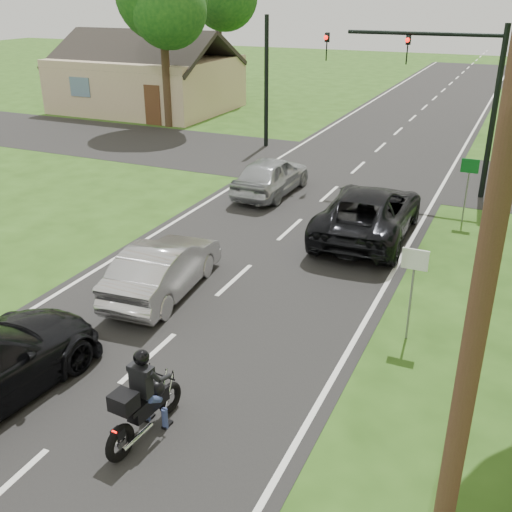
{
  "coord_description": "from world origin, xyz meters",
  "views": [
    {
      "loc": [
        6.36,
        -8.61,
        6.96
      ],
      "look_at": [
        1.08,
        3.0,
        1.3
      ],
      "focal_mm": 42.0,
      "sensor_mm": 36.0,
      "label": 1
    }
  ],
  "objects_px": {
    "motorcycle_rider": "(142,404)",
    "silver_sedan": "(164,268)",
    "silver_suv": "(271,175)",
    "dark_suv": "(369,212)",
    "sign_green": "(469,175)",
    "traffic_signal": "(443,78)",
    "utility_pole_near": "(501,185)",
    "sign_white": "(414,272)"
  },
  "relations": [
    {
      "from": "motorcycle_rider",
      "to": "silver_sedan",
      "type": "distance_m",
      "value": 5.31
    },
    {
      "from": "dark_suv",
      "to": "silver_sedan",
      "type": "xyz_separation_m",
      "value": [
        -3.64,
        -5.84,
        -0.1
      ]
    },
    {
      "from": "traffic_signal",
      "to": "sign_white",
      "type": "height_order",
      "value": "traffic_signal"
    },
    {
      "from": "dark_suv",
      "to": "sign_green",
      "type": "relative_size",
      "value": 2.62
    },
    {
      "from": "silver_suv",
      "to": "traffic_signal",
      "type": "relative_size",
      "value": 0.66
    },
    {
      "from": "silver_sedan",
      "to": "sign_green",
      "type": "height_order",
      "value": "sign_green"
    },
    {
      "from": "sign_white",
      "to": "sign_green",
      "type": "relative_size",
      "value": 1.0
    },
    {
      "from": "silver_suv",
      "to": "traffic_signal",
      "type": "distance_m",
      "value": 6.95
    },
    {
      "from": "silver_suv",
      "to": "silver_sedan",
      "type": "bearing_deg",
      "value": 95.98
    },
    {
      "from": "silver_suv",
      "to": "utility_pole_near",
      "type": "relative_size",
      "value": 0.42
    },
    {
      "from": "motorcycle_rider",
      "to": "silver_sedan",
      "type": "bearing_deg",
      "value": 123.28
    },
    {
      "from": "silver_sedan",
      "to": "utility_pole_near",
      "type": "height_order",
      "value": "utility_pole_near"
    },
    {
      "from": "dark_suv",
      "to": "sign_white",
      "type": "distance_m",
      "value": 6.03
    },
    {
      "from": "motorcycle_rider",
      "to": "dark_suv",
      "type": "relative_size",
      "value": 0.35
    },
    {
      "from": "silver_suv",
      "to": "dark_suv",
      "type": "bearing_deg",
      "value": 150.07
    },
    {
      "from": "dark_suv",
      "to": "silver_sedan",
      "type": "height_order",
      "value": "dark_suv"
    },
    {
      "from": "dark_suv",
      "to": "utility_pole_near",
      "type": "height_order",
      "value": "utility_pole_near"
    },
    {
      "from": "motorcycle_rider",
      "to": "traffic_signal",
      "type": "bearing_deg",
      "value": 87.27
    },
    {
      "from": "dark_suv",
      "to": "silver_sedan",
      "type": "distance_m",
      "value": 6.88
    },
    {
      "from": "dark_suv",
      "to": "silver_suv",
      "type": "xyz_separation_m",
      "value": [
        -4.36,
        2.63,
        -0.06
      ]
    },
    {
      "from": "utility_pole_near",
      "to": "motorcycle_rider",
      "type": "bearing_deg",
      "value": -179.87
    },
    {
      "from": "motorcycle_rider",
      "to": "dark_suv",
      "type": "bearing_deg",
      "value": 88.66
    },
    {
      "from": "silver_sedan",
      "to": "traffic_signal",
      "type": "distance_m",
      "value": 12.73
    },
    {
      "from": "traffic_signal",
      "to": "motorcycle_rider",
      "type": "bearing_deg",
      "value": -97.34
    },
    {
      "from": "traffic_signal",
      "to": "silver_suv",
      "type": "bearing_deg",
      "value": -151.58
    },
    {
      "from": "motorcycle_rider",
      "to": "dark_suv",
      "type": "height_order",
      "value": "motorcycle_rider"
    },
    {
      "from": "sign_green",
      "to": "traffic_signal",
      "type": "bearing_deg",
      "value": 117.38
    },
    {
      "from": "sign_white",
      "to": "dark_suv",
      "type": "bearing_deg",
      "value": 112.94
    },
    {
      "from": "motorcycle_rider",
      "to": "utility_pole_near",
      "type": "distance_m",
      "value": 6.62
    },
    {
      "from": "motorcycle_rider",
      "to": "silver_suv",
      "type": "height_order",
      "value": "motorcycle_rider"
    },
    {
      "from": "silver_sedan",
      "to": "utility_pole_near",
      "type": "relative_size",
      "value": 0.41
    },
    {
      "from": "motorcycle_rider",
      "to": "sign_green",
      "type": "xyz_separation_m",
      "value": [
        3.62,
        12.99,
        0.93
      ]
    },
    {
      "from": "silver_sedan",
      "to": "motorcycle_rider",
      "type": "bearing_deg",
      "value": 113.14
    },
    {
      "from": "sign_white",
      "to": "sign_green",
      "type": "distance_m",
      "value": 8.0
    },
    {
      "from": "silver_sedan",
      "to": "sign_white",
      "type": "distance_m",
      "value": 6.05
    },
    {
      "from": "dark_suv",
      "to": "silver_suv",
      "type": "height_order",
      "value": "dark_suv"
    },
    {
      "from": "motorcycle_rider",
      "to": "sign_green",
      "type": "bearing_deg",
      "value": 79.02
    },
    {
      "from": "silver_sedan",
      "to": "sign_green",
      "type": "distance_m",
      "value": 10.41
    },
    {
      "from": "silver_sedan",
      "to": "traffic_signal",
      "type": "height_order",
      "value": "traffic_signal"
    },
    {
      "from": "utility_pole_near",
      "to": "sign_white",
      "type": "height_order",
      "value": "utility_pole_near"
    },
    {
      "from": "motorcycle_rider",
      "to": "silver_suv",
      "type": "bearing_deg",
      "value": 108.59
    },
    {
      "from": "dark_suv",
      "to": "silver_sedan",
      "type": "relative_size",
      "value": 1.36
    }
  ]
}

